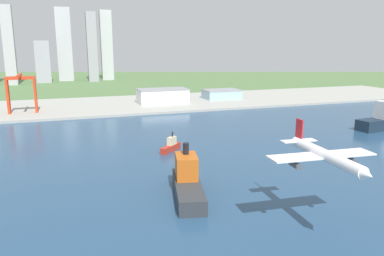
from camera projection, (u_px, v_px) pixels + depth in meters
ground_plane at (161, 146)px, 263.61m from camera, size 2400.00×2400.00×0.00m
water_bay at (188, 173)px, 208.26m from camera, size 840.00×360.00×0.15m
industrial_pier at (120, 105)px, 438.56m from camera, size 840.00×140.00×2.50m
airplane_landing at (325, 156)px, 135.28m from camera, size 41.18×45.52×13.88m
container_barge at (188, 182)px, 175.99m from camera, size 21.29×45.12×23.25m
tugboat_small at (171, 146)px, 250.30m from camera, size 17.53×16.59×12.61m
port_crane_red at (21, 85)px, 371.97m from camera, size 27.65×34.38×39.24m
warehouse_main at (163, 96)px, 442.06m from camera, size 58.34×30.43×16.90m
warehouse_annex at (222, 94)px, 480.06m from camera, size 45.38×30.32×11.55m
distant_skyline at (51, 47)px, 707.39m from camera, size 241.99×71.32×140.83m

